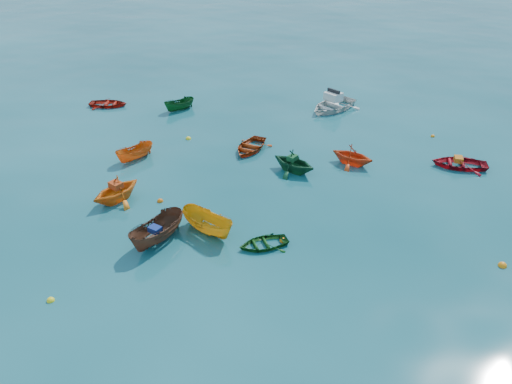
% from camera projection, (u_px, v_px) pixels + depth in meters
% --- Properties ---
extents(ground, '(160.00, 160.00, 0.00)m').
position_uv_depth(ground, '(223.00, 251.00, 23.06)').
color(ground, '#0A3F49').
rests_on(ground, ground).
extents(sampan_brown_mid, '(2.10, 3.59, 1.31)m').
position_uv_depth(sampan_brown_mid, '(159.00, 242.00, 23.71)').
color(sampan_brown_mid, '#57311F').
rests_on(sampan_brown_mid, ground).
extents(dinghy_orange_w, '(3.34, 3.57, 1.52)m').
position_uv_depth(dinghy_orange_w, '(118.00, 200.00, 26.99)').
color(dinghy_orange_w, orange).
rests_on(dinghy_orange_w, ground).
extents(sampan_yellow_mid, '(3.40, 2.35, 1.23)m').
position_uv_depth(sampan_yellow_mid, '(208.00, 232.00, 24.37)').
color(sampan_yellow_mid, orange).
rests_on(sampan_yellow_mid, ground).
extents(dinghy_green_e, '(2.92, 2.77, 0.49)m').
position_uv_depth(dinghy_green_e, '(263.00, 246.00, 23.41)').
color(dinghy_green_e, '#104513').
rests_on(dinghy_green_e, ground).
extents(dinghy_red_nw, '(3.40, 2.78, 0.62)m').
position_uv_depth(dinghy_red_nw, '(109.00, 106.00, 39.49)').
color(dinghy_red_nw, '#A4180D').
rests_on(dinghy_red_nw, ground).
extents(sampan_orange_n, '(2.05, 2.87, 1.04)m').
position_uv_depth(sampan_orange_n, '(136.00, 159.00, 31.31)').
color(sampan_orange_n, orange).
rests_on(sampan_orange_n, ground).
extents(dinghy_green_n, '(3.42, 3.20, 1.46)m').
position_uv_depth(dinghy_green_n, '(293.00, 171.00, 29.90)').
color(dinghy_green_n, '#104425').
rests_on(dinghy_green_n, ground).
extents(dinghy_red_ne, '(3.48, 2.66, 0.67)m').
position_uv_depth(dinghy_red_ne, '(458.00, 167.00, 30.45)').
color(dinghy_red_ne, maroon).
rests_on(dinghy_red_ne, ground).
extents(dinghy_red_far, '(2.64, 3.43, 0.66)m').
position_uv_depth(dinghy_red_far, '(250.00, 150.00, 32.51)').
color(dinghy_red_far, '#9E320D').
rests_on(dinghy_red_far, ground).
extents(dinghy_orange_far, '(3.12, 2.87, 1.37)m').
position_uv_depth(dinghy_orange_far, '(351.00, 164.00, 30.75)').
color(dinghy_orange_far, '#DD4114').
rests_on(dinghy_orange_far, ground).
extents(sampan_green_far, '(2.26, 2.69, 1.00)m').
position_uv_depth(sampan_green_far, '(180.00, 110.00, 38.75)').
color(sampan_green_far, '#114C1E').
rests_on(sampan_green_far, ground).
extents(motorboat_white, '(4.88, 5.35, 1.51)m').
position_uv_depth(motorboat_white, '(332.00, 109.00, 38.87)').
color(motorboat_white, silver).
rests_on(motorboat_white, ground).
extents(tarp_blue_a, '(0.66, 0.56, 0.27)m').
position_uv_depth(tarp_blue_a, '(155.00, 229.00, 23.20)').
color(tarp_blue_a, navy).
rests_on(tarp_blue_a, sampan_brown_mid).
extents(tarp_orange_a, '(0.82, 0.72, 0.33)m').
position_uv_depth(tarp_orange_a, '(116.00, 185.00, 26.56)').
color(tarp_orange_a, '#B73A12').
rests_on(tarp_orange_a, dinghy_orange_w).
extents(tarp_green_b, '(0.63, 0.71, 0.29)m').
position_uv_depth(tarp_green_b, '(292.00, 158.00, 29.52)').
color(tarp_green_b, '#134D25').
rests_on(tarp_green_b, dinghy_green_n).
extents(tarp_orange_b, '(0.54, 0.68, 0.31)m').
position_uv_depth(tarp_orange_b, '(458.00, 159.00, 30.22)').
color(tarp_orange_b, '#C16413').
rests_on(tarp_orange_b, dinghy_red_ne).
extents(buoy_ye_a, '(0.32, 0.32, 0.32)m').
position_uv_depth(buoy_ye_a, '(51.00, 301.00, 20.19)').
color(buoy_ye_a, yellow).
rests_on(buoy_ye_a, ground).
extents(buoy_or_b, '(0.36, 0.36, 0.36)m').
position_uv_depth(buoy_or_b, '(283.00, 241.00, 23.75)').
color(buoy_or_b, orange).
rests_on(buoy_or_b, ground).
extents(buoy_ye_b, '(0.37, 0.37, 0.37)m').
position_uv_depth(buoy_ye_b, '(124.00, 187.00, 28.27)').
color(buoy_ye_b, yellow).
rests_on(buoy_ye_b, ground).
extents(buoy_or_c, '(0.34, 0.34, 0.34)m').
position_uv_depth(buoy_or_c, '(160.00, 201.00, 26.89)').
color(buoy_or_c, '#D65F0B').
rests_on(buoy_or_c, ground).
extents(buoy_ye_c, '(0.31, 0.31, 0.31)m').
position_uv_depth(buoy_ye_c, '(280.00, 159.00, 31.40)').
color(buoy_ye_c, yellow).
rests_on(buoy_ye_c, ground).
extents(buoy_or_d, '(0.39, 0.39, 0.39)m').
position_uv_depth(buoy_or_d, '(502.00, 266.00, 22.11)').
color(buoy_or_d, orange).
rests_on(buoy_or_d, ground).
extents(buoy_ye_d, '(0.37, 0.37, 0.37)m').
position_uv_depth(buoy_ye_d, '(188.00, 139.00, 33.99)').
color(buoy_ye_d, yellow).
rests_on(buoy_ye_d, ground).
extents(buoy_or_e, '(0.29, 0.29, 0.29)m').
position_uv_depth(buoy_or_e, '(433.00, 137.00, 34.34)').
color(buoy_or_e, orange).
rests_on(buoy_or_e, ground).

